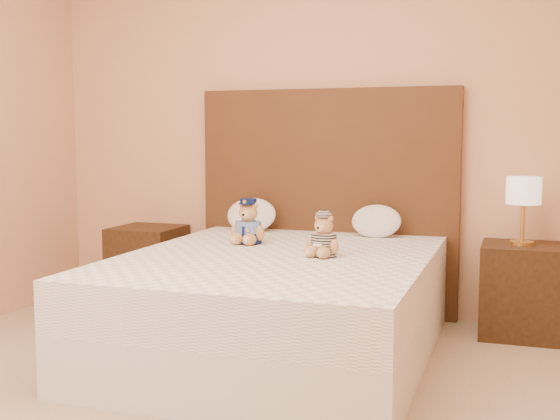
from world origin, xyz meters
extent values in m
cube|color=tan|center=(0.00, 2.25, 1.35)|extent=(4.00, 0.04, 2.70)
cube|color=white|center=(0.00, 1.20, 0.15)|extent=(1.60, 2.00, 0.30)
cube|color=white|center=(0.00, 1.20, 0.43)|extent=(1.60, 2.00, 0.25)
cube|color=#4A2B16|center=(0.00, 2.21, 0.75)|extent=(1.75, 0.08, 1.50)
cube|color=#3C2513|center=(-1.25, 2.00, 0.28)|extent=(0.45, 0.45, 0.55)
cube|color=#3C2513|center=(1.25, 2.00, 0.28)|extent=(0.45, 0.45, 0.55)
cylinder|color=gold|center=(1.25, 2.00, 0.56)|extent=(0.14, 0.14, 0.02)
cylinder|color=gold|center=(1.25, 2.00, 0.69)|extent=(0.02, 0.02, 0.26)
cylinder|color=beige|center=(1.25, 2.00, 0.87)|extent=(0.20, 0.20, 0.16)
ellipsoid|color=white|center=(-0.47, 2.03, 0.67)|extent=(0.34, 0.22, 0.24)
ellipsoid|color=white|center=(0.37, 2.03, 0.66)|extent=(0.32, 0.20, 0.22)
camera|label=1|loc=(1.22, -2.33, 1.18)|focal=45.00mm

